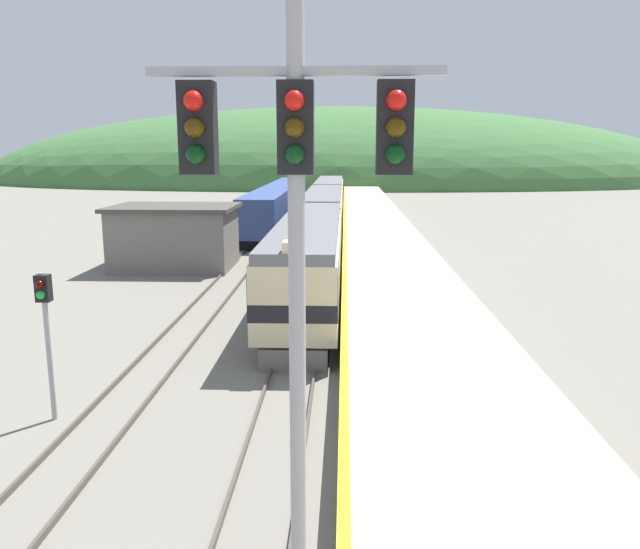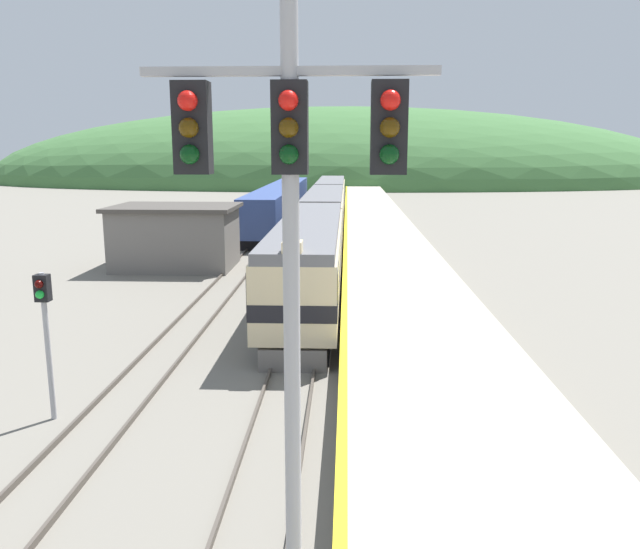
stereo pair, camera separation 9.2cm
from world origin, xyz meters
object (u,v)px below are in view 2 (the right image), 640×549
(express_train_lead_car, at_px, (309,259))
(signal_mast_main, at_px, (291,239))
(carriage_third, at_px, (331,196))
(signal_post_siding, at_px, (45,316))
(carriage_second, at_px, (325,214))
(siding_train, at_px, (281,204))

(express_train_lead_car, bearing_deg, signal_mast_main, -87.10)
(carriage_third, distance_m, signal_post_siding, 53.79)
(signal_mast_main, bearing_deg, carriage_second, 91.49)
(siding_train, xyz_separation_m, signal_post_siding, (-1.47, -45.35, 0.98))
(express_train_lead_car, distance_m, carriage_third, 40.22)
(express_train_lead_car, bearing_deg, carriage_third, 90.00)
(siding_train, bearing_deg, signal_mast_main, -83.86)
(carriage_third, bearing_deg, carriage_second, -90.00)
(carriage_third, height_order, signal_mast_main, signal_mast_main)
(carriage_third, bearing_deg, siding_train, -120.13)
(signal_mast_main, relative_size, signal_post_siding, 2.21)
(express_train_lead_car, distance_m, siding_train, 32.48)
(carriage_second, xyz_separation_m, signal_post_siding, (-6.16, -33.50, 0.76))
(carriage_second, xyz_separation_m, signal_mast_main, (1.09, -41.87, 4.03))
(carriage_second, bearing_deg, express_train_lead_car, -90.00)
(signal_mast_main, bearing_deg, carriage_third, 91.01)
(signal_post_siding, bearing_deg, express_train_lead_car, 65.00)
(carriage_second, distance_m, signal_mast_main, 42.07)
(signal_mast_main, bearing_deg, siding_train, 96.14)
(carriage_third, xyz_separation_m, siding_train, (-4.69, -8.08, -0.22))
(siding_train, relative_size, signal_post_siding, 8.66)
(carriage_second, bearing_deg, siding_train, 111.59)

